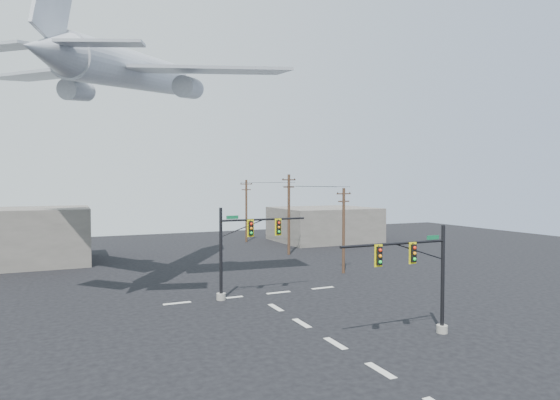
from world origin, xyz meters
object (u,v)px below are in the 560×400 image
utility_pole_c (246,209)px  utility_pole_a (344,229)px  signal_mast_near (422,276)px  utility_pole_b (289,213)px  airliner (133,71)px  signal_mast_far (240,249)px

utility_pole_c → utility_pole_a: bearing=-93.8°
signal_mast_near → utility_pole_b: (6.25, 30.66, 1.68)m
utility_pole_a → signal_mast_near: bearing=-114.3°
airliner → signal_mast_far: bearing=-108.1°
signal_mast_near → utility_pole_a: bearing=71.4°
signal_mast_far → utility_pole_a: utility_pole_a is taller
signal_mast_near → utility_pole_a: (5.97, 17.80, 0.87)m
signal_mast_far → utility_pole_c: 34.11m
utility_pole_a → utility_pole_c: (-0.14, 26.69, 0.52)m
utility_pole_a → utility_pole_b: utility_pole_b is taller
signal_mast_far → utility_pole_a: 13.34m
utility_pole_b → signal_mast_near: bearing=-113.4°
utility_pole_b → utility_pole_c: 13.84m
signal_mast_near → utility_pole_a: utility_pole_a is taller
signal_mast_far → airliner: airliner is taller
utility_pole_c → airliner: (-18.87, -24.12, 13.17)m
utility_pole_a → utility_pole_b: 12.89m
signal_mast_far → airliner: size_ratio=0.28×
airliner → utility_pole_a: bearing=-66.8°
utility_pole_c → airliner: size_ratio=0.35×
utility_pole_a → utility_pole_b: bearing=83.1°
signal_mast_near → utility_pole_a: size_ratio=0.88×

